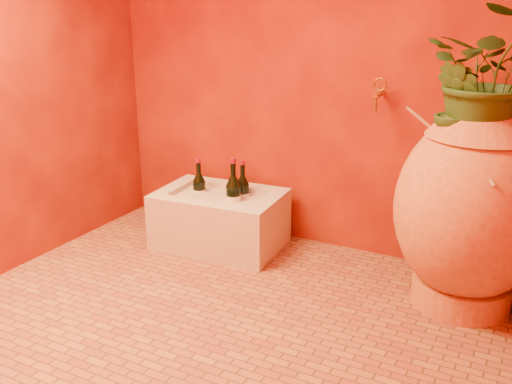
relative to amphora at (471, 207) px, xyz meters
The scene contains 10 objects.
floor 1.17m from the amphora, 142.60° to the right, with size 2.50×2.50×0.00m, color brown.
wall_back 1.21m from the amphora, 157.62° to the left, with size 2.50×0.02×2.50m, color #5F0C05.
amphora is the anchor object (origin of this frame).
stone_basin 1.35m from the amphora, behind, with size 0.71×0.51×0.31m.
wine_bottle_a 1.23m from the amphora, behind, with size 0.08×0.08×0.31m.
wine_bottle_b 1.48m from the amphora, behind, with size 0.07×0.07×0.30m.
wine_bottle_c 1.23m from the amphora, behind, with size 0.08×0.08×0.35m.
wall_tap 0.72m from the amphora, 152.69° to the left, with size 0.07×0.15×0.16m.
plant_main 0.56m from the amphora, 18.83° to the left, with size 0.51×0.44×0.56m, color #204318.
plant_side 0.44m from the amphora, 140.32° to the right, with size 0.22×0.18×0.40m, color #204318.
Camera 1 is at (1.11, -1.83, 1.32)m, focal length 40.00 mm.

